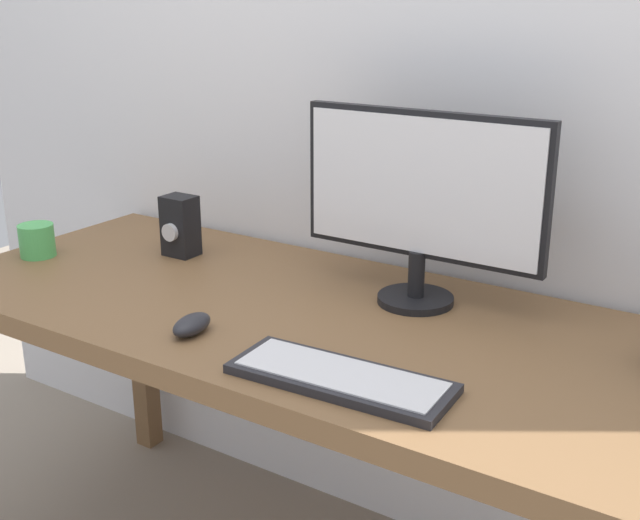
# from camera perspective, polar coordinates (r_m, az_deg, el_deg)

# --- Properties ---
(desk) EXTENTS (1.71, 0.73, 0.75)m
(desk) POSITION_cam_1_polar(r_m,az_deg,el_deg) (1.73, -1.65, -5.88)
(desk) COLOR brown
(desk) RESTS_ON ground_plane
(monitor) EXTENTS (0.54, 0.17, 0.41)m
(monitor) POSITION_cam_1_polar(r_m,az_deg,el_deg) (1.68, 7.27, 4.52)
(monitor) COLOR black
(monitor) RESTS_ON desk
(keyboard_primary) EXTENTS (0.40, 0.16, 0.02)m
(keyboard_primary) POSITION_cam_1_polar(r_m,az_deg,el_deg) (1.38, 1.48, -8.43)
(keyboard_primary) COLOR #232328
(keyboard_primary) RESTS_ON desk
(mouse) EXTENTS (0.07, 0.11, 0.04)m
(mouse) POSITION_cam_1_polar(r_m,az_deg,el_deg) (1.59, -9.17, -4.59)
(mouse) COLOR #232328
(mouse) RESTS_ON desk
(audio_controller) EXTENTS (0.08, 0.08, 0.15)m
(audio_controller) POSITION_cam_1_polar(r_m,az_deg,el_deg) (2.05, -10.00, 2.41)
(audio_controller) COLOR black
(audio_controller) RESTS_ON desk
(coffee_mug) EXTENTS (0.09, 0.09, 0.08)m
(coffee_mug) POSITION_cam_1_polar(r_m,az_deg,el_deg) (2.14, -19.62, 1.33)
(coffee_mug) COLOR #4CB259
(coffee_mug) RESTS_ON desk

